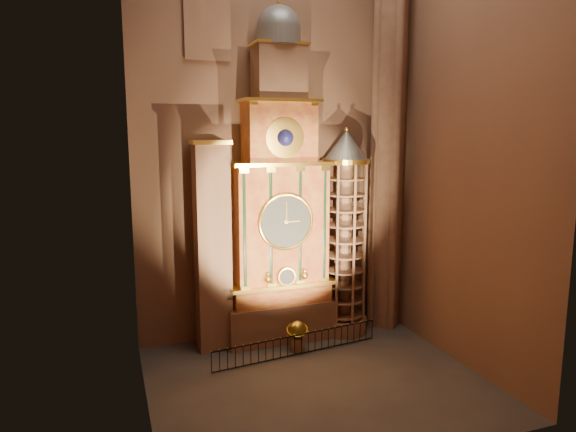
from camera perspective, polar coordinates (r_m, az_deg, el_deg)
name	(u,v)px	position (r m, az deg, el deg)	size (l,w,h in m)	color
floor	(317,381)	(23.17, 3.21, -17.85)	(14.00, 14.00, 0.00)	#383330
wall_back	(273,123)	(26.24, -1.73, 10.26)	(22.00, 22.00, 0.00)	#8C654B
wall_left	(135,120)	(19.00, -16.66, 10.22)	(22.00, 22.00, 0.00)	#8C654B
wall_right	(466,122)	(24.22, 19.15, 9.83)	(22.00, 22.00, 0.00)	#8C654B
astronomical_clock	(279,211)	(25.55, -0.97, 0.56)	(5.60, 2.41, 16.70)	#8C634C
portrait_tower	(213,246)	(24.99, -8.39, -3.31)	(1.80, 1.60, 10.20)	#8C634C
stair_turret	(345,235)	(26.87, 6.32, -2.11)	(2.50, 2.50, 10.80)	#8C634C
gothic_pier	(389,124)	(27.84, 11.15, 10.04)	(2.04, 2.04, 22.00)	#8C634C
stained_glass_window	(207,3)	(26.03, -9.00, 22.38)	(2.20, 0.14, 5.20)	navy
celestial_globe	(297,333)	(25.61, 1.03, -12.86)	(1.34, 1.30, 1.51)	#8C634C
iron_railing	(298,345)	(25.19, 1.13, -14.13)	(8.55, 1.11, 1.01)	black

